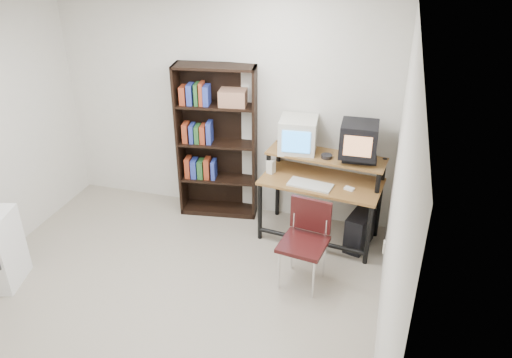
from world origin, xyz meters
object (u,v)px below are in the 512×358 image
(crt_monitor, at_px, (298,135))
(school_chair, at_px, (306,234))
(pc_tower, at_px, (360,230))
(computer_desk, at_px, (322,183))
(crt_tv, at_px, (359,139))
(bookshelf, at_px, (217,140))

(crt_monitor, xyz_separation_m, school_chair, (0.30, -0.98, -0.62))
(pc_tower, bearing_deg, computer_desk, -173.13)
(crt_tv, xyz_separation_m, pc_tower, (0.12, -0.13, -1.02))
(school_chair, bearing_deg, crt_monitor, 115.51)
(crt_monitor, relative_size, crt_tv, 1.13)
(bookshelf, bearing_deg, crt_monitor, -12.23)
(pc_tower, xyz_separation_m, bookshelf, (-1.75, 0.32, 0.74))
(school_chair, xyz_separation_m, bookshelf, (-1.27, 1.05, 0.41))
(crt_tv, bearing_deg, pc_tower, -49.43)
(crt_monitor, relative_size, pc_tower, 0.98)
(bookshelf, bearing_deg, pc_tower, -18.09)
(computer_desk, bearing_deg, school_chair, -84.26)
(computer_desk, relative_size, crt_monitor, 3.11)
(pc_tower, bearing_deg, crt_tv, 147.98)
(computer_desk, bearing_deg, bookshelf, 176.32)
(computer_desk, distance_m, crt_tv, 0.64)
(crt_monitor, bearing_deg, crt_tv, -14.53)
(crt_monitor, distance_m, pc_tower, 1.25)
(crt_tv, height_order, bookshelf, bookshelf)
(crt_tv, bearing_deg, school_chair, -114.60)
(computer_desk, relative_size, crt_tv, 3.51)
(computer_desk, height_order, crt_monitor, crt_monitor)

